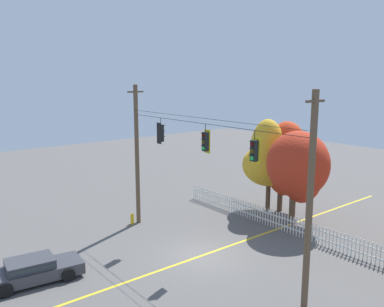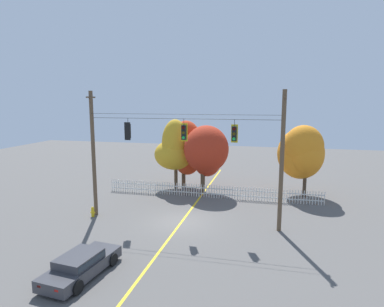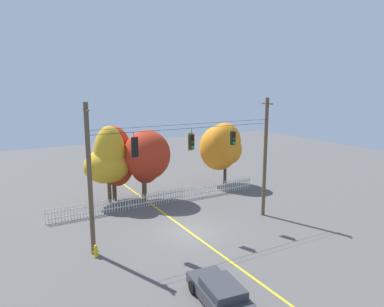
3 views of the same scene
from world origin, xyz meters
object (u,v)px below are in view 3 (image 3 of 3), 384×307
autumn_maple_mid (116,158)px  autumn_oak_far_east (147,157)px  traffic_signal_northbound_primary (233,138)px  parked_car (222,293)px  traffic_signal_southbound_primary (134,147)px  autumn_maple_near_fence (108,161)px  fire_hydrant (96,251)px  traffic_signal_westbound_side (192,142)px  autumn_maple_far_west (222,147)px

autumn_maple_mid → autumn_oak_far_east: bearing=-35.4°
traffic_signal_northbound_primary → parked_car: traffic_signal_northbound_primary is taller
traffic_signal_southbound_primary → autumn_maple_near_fence: 8.92m
fire_hydrant → traffic_signal_northbound_primary: bearing=2.8°
traffic_signal_southbound_primary → traffic_signal_westbound_side: bearing=0.3°
fire_hydrant → autumn_maple_near_fence: bearing=68.3°
traffic_signal_westbound_side → autumn_maple_far_west: size_ratio=0.24×
traffic_signal_westbound_side → parked_car: size_ratio=0.33×
autumn_maple_mid → autumn_maple_near_fence: bearing=-134.4°
traffic_signal_southbound_primary → parked_car: traffic_signal_southbound_primary is taller
traffic_signal_westbound_side → autumn_oak_far_east: bearing=89.9°
autumn_maple_near_fence → fire_hydrant: bearing=-111.7°
traffic_signal_southbound_primary → autumn_maple_mid: size_ratio=0.23×
autumn_maple_near_fence → autumn_oak_far_east: size_ratio=1.08×
autumn_maple_mid → parked_car: 17.79m
traffic_signal_westbound_side → parked_car: bearing=-110.3°
autumn_maple_far_west → autumn_oak_far_east: bearing=-175.0°
traffic_signal_northbound_primary → autumn_oak_far_east: (-3.33, 7.86, -2.42)m
traffic_signal_northbound_primary → autumn_maple_mid: (-5.57, 9.45, -2.54)m
traffic_signal_southbound_primary → traffic_signal_northbound_primary: (7.33, 0.02, -0.02)m
autumn_oak_far_east → fire_hydrant: 11.28m
autumn_oak_far_east → fire_hydrant: autumn_oak_far_east is taller
traffic_signal_southbound_primary → autumn_maple_mid: 9.96m
traffic_signal_northbound_primary → autumn_maple_near_fence: traffic_signal_northbound_primary is taller
autumn_maple_near_fence → traffic_signal_northbound_primary: bearing=-52.5°
autumn_maple_far_west → fire_hydrant: autumn_maple_far_west is taller
traffic_signal_northbound_primary → autumn_maple_mid: traffic_signal_northbound_primary is taller
autumn_oak_far_east → parked_car: bearing=-100.6°
fire_hydrant → traffic_signal_southbound_primary: bearing=9.9°
autumn_maple_mid → autumn_oak_far_east: autumn_maple_mid is taller
autumn_oak_far_east → autumn_maple_far_west: autumn_maple_far_west is taller
traffic_signal_westbound_side → fire_hydrant: bearing=-175.7°
traffic_signal_northbound_primary → autumn_maple_near_fence: (-6.51, 8.49, -2.52)m
autumn_maple_near_fence → parked_car: autumn_maple_near_fence is taller
traffic_signal_northbound_primary → fire_hydrant: 11.68m
traffic_signal_northbound_primary → fire_hydrant: traffic_signal_northbound_primary is taller
traffic_signal_northbound_primary → autumn_maple_mid: size_ratio=0.23×
autumn_maple_near_fence → autumn_maple_far_west: size_ratio=1.05×
autumn_maple_mid → parked_car: bearing=-92.5°
traffic_signal_northbound_primary → traffic_signal_westbound_side: bearing=180.0°
traffic_signal_northbound_primary → fire_hydrant: size_ratio=1.98×
traffic_signal_northbound_primary → parked_car: bearing=-128.1°
traffic_signal_westbound_side → autumn_oak_far_east: size_ratio=0.25×
traffic_signal_southbound_primary → autumn_oak_far_east: traffic_signal_southbound_primary is taller
traffic_signal_northbound_primary → autumn_maple_mid: bearing=120.5°
autumn_maple_near_fence → parked_car: (0.19, -16.54, -3.12)m
traffic_signal_northbound_primary → autumn_maple_near_fence: bearing=127.5°
autumn_maple_mid → fire_hydrant: bearing=-114.4°
traffic_signal_southbound_primary → parked_car: bearing=-82.8°
traffic_signal_southbound_primary → traffic_signal_northbound_primary: 7.33m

